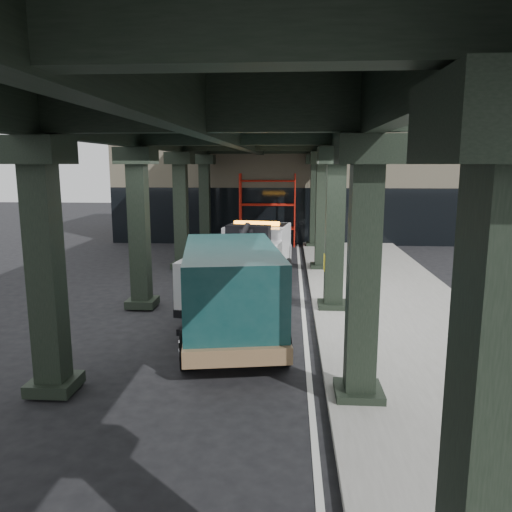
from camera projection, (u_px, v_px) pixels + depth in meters
The scene contains 8 objects.
ground at pixel (243, 331), 13.68m from camera, with size 90.00×90.00×0.00m, color black.
sidewalk at pixel (395, 310), 15.32m from camera, with size 5.00×40.00×0.15m, color gray.
lane_stripe at pixel (303, 311), 15.52m from camera, with size 0.12×38.00×0.01m, color silver.
viaduct at pixel (235, 131), 14.67m from camera, with size 7.40×32.00×6.40m.
building at pixel (302, 172), 32.44m from camera, with size 22.00×10.00×8.00m, color #C6B793.
scaffolding at pixel (268, 208), 27.66m from camera, with size 3.08×0.88×4.00m.
tow_truck at pixel (246, 262), 16.85m from camera, with size 3.19×8.04×2.57m.
towed_van at pixel (231, 289), 12.89m from camera, with size 3.31×6.41×2.48m.
Camera 1 is at (1.25, -13.02, 4.50)m, focal length 35.00 mm.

